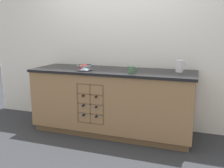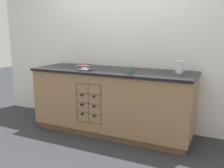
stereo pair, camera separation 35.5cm
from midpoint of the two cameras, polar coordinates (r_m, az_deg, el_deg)
ground_plane at (r=3.77m, az=2.75°, el=-10.82°), size 14.00×14.00×0.00m
back_wall at (r=3.87m, az=5.33°, el=9.19°), size 4.67×0.06×2.55m
kitchen_island at (r=3.61m, az=2.78°, el=-3.96°), size 2.31×0.76×0.92m
fruit_bowl at (r=3.53m, az=-3.32°, el=3.99°), size 0.24×0.24×0.08m
white_pitcher at (r=3.39m, az=18.19°, el=3.76°), size 0.15×0.10×0.16m
ceramic_mug at (r=3.27m, az=7.21°, el=3.24°), size 0.12×0.08×0.08m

